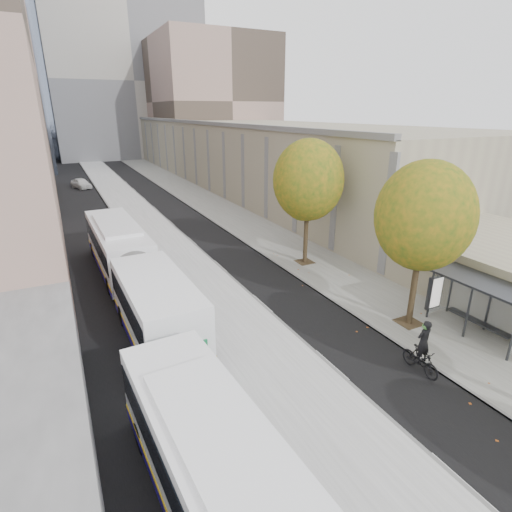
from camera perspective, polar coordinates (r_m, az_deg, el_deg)
bus_platform at (r=35.60m, az=-15.10°, el=3.96°), size 4.25×150.00×0.15m
sidewalk at (r=37.88m, az=-3.17°, el=5.52°), size 4.75×150.00×0.08m
building_tan at (r=68.04m, az=-4.21°, el=15.34°), size 18.00×92.00×8.00m
building_far_block at (r=96.26m, az=-18.05°, el=22.42°), size 30.00×18.00×30.00m
bus_shelter at (r=20.08m, az=30.02°, el=-4.22°), size 1.90×4.40×2.53m
tree_c at (r=18.68m, az=22.91°, el=5.24°), size 4.20×4.20×7.28m
tree_d at (r=25.28m, az=7.48°, el=10.65°), size 4.40×4.40×7.60m
bus_far at (r=22.53m, az=-17.38°, el=-1.49°), size 3.01×17.66×2.93m
cyclist at (r=16.87m, az=22.57°, el=-12.73°), size 0.64×1.73×2.22m
distant_car at (r=57.27m, az=-23.70°, el=9.49°), size 2.62×4.14×1.31m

